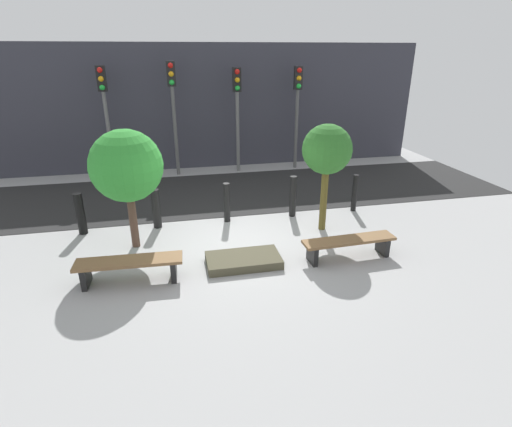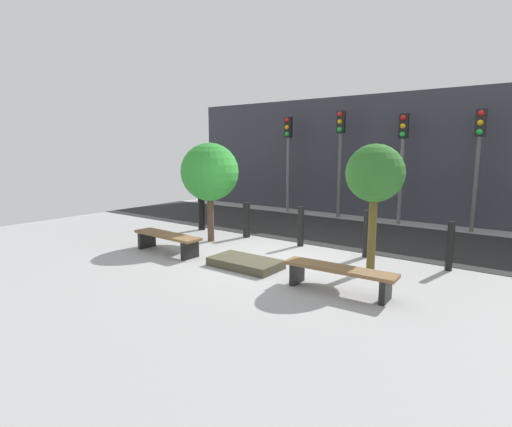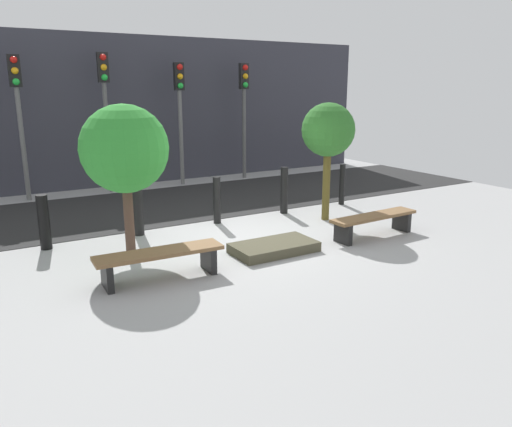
% 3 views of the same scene
% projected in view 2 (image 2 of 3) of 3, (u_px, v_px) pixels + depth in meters
% --- Properties ---
extents(ground_plane, '(18.00, 18.00, 0.00)m').
position_uv_depth(ground_plane, '(270.00, 257.00, 9.15)').
color(ground_plane, '#9D9D9D').
extents(road_strip, '(18.00, 3.99, 0.01)m').
position_uv_depth(road_strip, '(338.00, 231.00, 12.01)').
color(road_strip, '#242424').
rests_on(road_strip, ground).
extents(building_facade, '(16.20, 0.50, 4.35)m').
position_uv_depth(building_facade, '(380.00, 157.00, 14.28)').
color(building_facade, '#33333D').
rests_on(building_facade, ground).
extents(bench_left, '(1.99, 0.55, 0.46)m').
position_uv_depth(bench_left, '(167.00, 239.00, 9.50)').
color(bench_left, black).
rests_on(bench_left, ground).
extents(bench_right, '(2.00, 0.50, 0.45)m').
position_uv_depth(bench_right, '(339.00, 274.00, 6.91)').
color(bench_right, black).
rests_on(bench_right, ground).
extents(planter_bed, '(1.51, 0.82, 0.18)m').
position_uv_depth(planter_bed, '(245.00, 263.00, 8.40)').
color(planter_bed, '#4A4533').
rests_on(planter_bed, ground).
extents(tree_behind_left_bench, '(1.52, 1.52, 2.62)m').
position_uv_depth(tree_behind_left_bench, '(210.00, 172.00, 10.47)').
color(tree_behind_left_bench, '#4F382B').
rests_on(tree_behind_left_bench, ground).
extents(tree_behind_right_bench, '(1.15, 1.15, 2.57)m').
position_uv_depth(tree_behind_right_bench, '(375.00, 175.00, 7.85)').
color(tree_behind_right_bench, brown).
rests_on(tree_behind_right_bench, ground).
extents(bollard_far_left, '(0.20, 0.20, 1.01)m').
position_uv_depth(bollard_far_left, '(202.00, 213.00, 12.20)').
color(bollard_far_left, black).
rests_on(bollard_far_left, ground).
extents(bollard_left, '(0.21, 0.21, 0.98)m').
position_uv_depth(bollard_left, '(247.00, 220.00, 11.18)').
color(bollard_left, black).
rests_on(bollard_left, ground).
extents(bollard_center, '(0.16, 0.16, 1.02)m').
position_uv_depth(bollard_center, '(301.00, 226.00, 10.15)').
color(bollard_center, black).
rests_on(bollard_center, ground).
extents(bollard_right, '(0.18, 0.18, 1.09)m').
position_uv_depth(bollard_right, '(367.00, 234.00, 9.12)').
color(bollard_right, black).
rests_on(bollard_right, ground).
extents(bollard_far_right, '(0.14, 0.14, 1.02)m').
position_uv_depth(bollard_far_right, '(450.00, 246.00, 8.10)').
color(bollard_far_right, black).
rests_on(bollard_far_right, ground).
extents(traffic_light_west, '(0.28, 0.27, 3.65)m').
position_uv_depth(traffic_light_west, '(288.00, 147.00, 15.32)').
color(traffic_light_west, '#606060').
rests_on(traffic_light_west, ground).
extents(traffic_light_mid_west, '(0.28, 0.27, 3.77)m').
position_uv_depth(traffic_light_mid_west, '(340.00, 145.00, 14.04)').
color(traffic_light_mid_west, '#555555').
rests_on(traffic_light_mid_west, ground).
extents(traffic_light_mid_east, '(0.28, 0.27, 3.56)m').
position_uv_depth(traffic_light_mid_east, '(402.00, 149.00, 12.79)').
color(traffic_light_mid_east, '#606060').
rests_on(traffic_light_mid_east, ground).
extents(traffic_light_east, '(0.28, 0.27, 3.59)m').
position_uv_depth(traffic_light_east, '(479.00, 148.00, 11.52)').
color(traffic_light_east, '#515151').
rests_on(traffic_light_east, ground).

